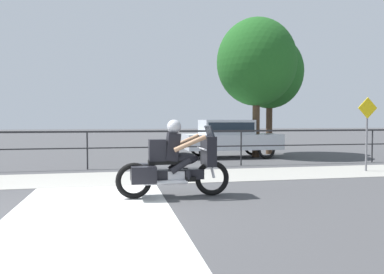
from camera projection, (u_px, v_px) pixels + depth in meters
name	position (u px, v px, depth m)	size (l,w,h in m)	color
ground_plane	(65.00, 210.00, 6.50)	(120.00, 120.00, 0.00)	#424244
sidewalk_band	(82.00, 179.00, 9.83)	(44.00, 2.40, 0.01)	#99968E
crosswalk_band	(92.00, 211.00, 6.40)	(2.72, 6.00, 0.01)	silver
fence_railing	(87.00, 139.00, 11.79)	(36.00, 0.05, 1.22)	#232326
motorcycle	(174.00, 163.00, 7.54)	(2.32, 0.76, 1.57)	black
parked_car	(229.00, 136.00, 15.54)	(3.94, 1.76, 1.57)	#B7BCC4
street_sign	(367.00, 126.00, 11.33)	(0.64, 0.06, 2.25)	slate
tree_behind_sign	(270.00, 72.00, 17.05)	(3.04, 3.04, 5.44)	#473323
tree_behind_car	(257.00, 62.00, 15.61)	(3.32, 3.32, 5.81)	#473323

